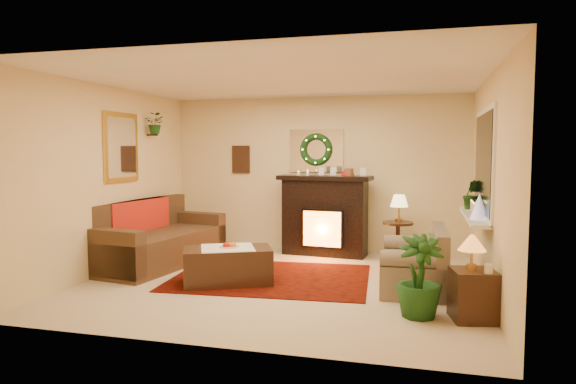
% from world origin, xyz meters
% --- Properties ---
extents(floor, '(5.00, 5.00, 0.00)m').
position_xyz_m(floor, '(0.00, 0.00, 0.00)').
color(floor, beige).
rests_on(floor, ground).
extents(ceiling, '(5.00, 5.00, 0.00)m').
position_xyz_m(ceiling, '(0.00, 0.00, 2.60)').
color(ceiling, white).
rests_on(ceiling, ground).
extents(wall_back, '(5.00, 5.00, 0.00)m').
position_xyz_m(wall_back, '(0.00, 2.25, 1.30)').
color(wall_back, '#EFD88C').
rests_on(wall_back, ground).
extents(wall_front, '(5.00, 5.00, 0.00)m').
position_xyz_m(wall_front, '(0.00, -2.25, 1.30)').
color(wall_front, '#EFD88C').
rests_on(wall_front, ground).
extents(wall_left, '(4.50, 4.50, 0.00)m').
position_xyz_m(wall_left, '(-2.50, 0.00, 1.30)').
color(wall_left, '#EFD88C').
rests_on(wall_left, ground).
extents(wall_right, '(4.50, 4.50, 0.00)m').
position_xyz_m(wall_right, '(2.50, 0.00, 1.30)').
color(wall_right, '#EFD88C').
rests_on(wall_right, ground).
extents(area_rug, '(2.72, 2.12, 0.01)m').
position_xyz_m(area_rug, '(-0.20, 0.21, 0.01)').
color(area_rug, maroon).
rests_on(area_rug, floor).
extents(sofa, '(1.31, 2.35, 0.96)m').
position_xyz_m(sofa, '(-2.04, 0.55, 0.43)').
color(sofa, '#4E3A23').
rests_on(sofa, floor).
extents(red_throw, '(0.79, 1.29, 0.02)m').
position_xyz_m(red_throw, '(-2.09, 0.74, 0.46)').
color(red_throw, red).
rests_on(red_throw, sofa).
extents(fireplace, '(1.37, 0.54, 1.23)m').
position_xyz_m(fireplace, '(0.21, 1.90, 0.55)').
color(fireplace, black).
rests_on(fireplace, floor).
extents(poinsettia, '(0.21, 0.21, 0.21)m').
position_xyz_m(poinsettia, '(0.58, 1.91, 1.30)').
color(poinsettia, '#BA120C').
rests_on(poinsettia, fireplace).
extents(mantel_candle_a, '(0.06, 0.06, 0.18)m').
position_xyz_m(mantel_candle_a, '(-0.23, 1.89, 1.26)').
color(mantel_candle_a, white).
rests_on(mantel_candle_a, fireplace).
extents(mantel_candle_b, '(0.06, 0.06, 0.17)m').
position_xyz_m(mantel_candle_b, '(-0.07, 1.86, 1.26)').
color(mantel_candle_b, silver).
rests_on(mantel_candle_b, fireplace).
extents(mantel_mirror, '(0.92, 0.02, 0.72)m').
position_xyz_m(mantel_mirror, '(0.00, 2.23, 1.70)').
color(mantel_mirror, white).
rests_on(mantel_mirror, wall_back).
extents(wreath, '(0.55, 0.11, 0.55)m').
position_xyz_m(wreath, '(0.00, 2.19, 1.72)').
color(wreath, '#194719').
rests_on(wreath, wall_back).
extents(wall_art, '(0.32, 0.03, 0.48)m').
position_xyz_m(wall_art, '(-1.35, 2.23, 1.55)').
color(wall_art, '#381E11').
rests_on(wall_art, wall_back).
extents(gold_mirror, '(0.03, 0.84, 1.00)m').
position_xyz_m(gold_mirror, '(-2.48, 0.30, 1.75)').
color(gold_mirror, gold).
rests_on(gold_mirror, wall_left).
extents(hanging_plant, '(0.33, 0.28, 0.36)m').
position_xyz_m(hanging_plant, '(-2.34, 1.05, 1.97)').
color(hanging_plant, '#194719').
rests_on(hanging_plant, wall_left).
extents(loveseat, '(0.80, 1.34, 0.76)m').
position_xyz_m(loveseat, '(1.66, 0.16, 0.42)').
color(loveseat, tan).
rests_on(loveseat, floor).
extents(window_frame, '(0.03, 1.86, 1.36)m').
position_xyz_m(window_frame, '(2.48, 0.55, 1.55)').
color(window_frame, white).
rests_on(window_frame, wall_right).
extents(window_glass, '(0.02, 1.70, 1.22)m').
position_xyz_m(window_glass, '(2.47, 0.55, 1.55)').
color(window_glass, black).
rests_on(window_glass, wall_right).
extents(window_sill, '(0.22, 1.86, 0.04)m').
position_xyz_m(window_sill, '(2.38, 0.55, 0.87)').
color(window_sill, white).
rests_on(window_sill, wall_right).
extents(mini_tree, '(0.21, 0.21, 0.32)m').
position_xyz_m(mini_tree, '(2.40, 0.13, 1.04)').
color(mini_tree, white).
rests_on(mini_tree, window_sill).
extents(sill_plant, '(0.30, 0.24, 0.54)m').
position_xyz_m(sill_plant, '(2.40, 1.25, 1.08)').
color(sill_plant, '#123B0E').
rests_on(sill_plant, window_sill).
extents(side_table_round, '(0.53, 0.53, 0.61)m').
position_xyz_m(side_table_round, '(1.39, 1.74, 0.33)').
color(side_table_round, black).
rests_on(side_table_round, floor).
extents(lamp_cream, '(0.28, 0.28, 0.42)m').
position_xyz_m(lamp_cream, '(1.40, 1.77, 0.88)').
color(lamp_cream, '#FFE58A').
rests_on(lamp_cream, side_table_round).
extents(end_table_square, '(0.49, 0.49, 0.51)m').
position_xyz_m(end_table_square, '(2.26, -0.92, 0.27)').
color(end_table_square, black).
rests_on(end_table_square, floor).
extents(lamp_tiffany, '(0.28, 0.28, 0.41)m').
position_xyz_m(lamp_tiffany, '(2.23, -0.93, 0.74)').
color(lamp_tiffany, orange).
rests_on(lamp_tiffany, end_table_square).
extents(coffee_table, '(1.25, 1.01, 0.46)m').
position_xyz_m(coffee_table, '(-0.65, -0.22, 0.21)').
color(coffee_table, '#54321B').
rests_on(coffee_table, floor).
extents(fruit_bowl, '(0.26, 0.26, 0.06)m').
position_xyz_m(fruit_bowl, '(-0.63, -0.20, 0.45)').
color(fruit_bowl, silver).
rests_on(fruit_bowl, coffee_table).
extents(floor_palm, '(1.80, 1.80, 2.52)m').
position_xyz_m(floor_palm, '(1.73, -0.96, 0.45)').
color(floor_palm, '#1C4E1A').
rests_on(floor_palm, floor).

